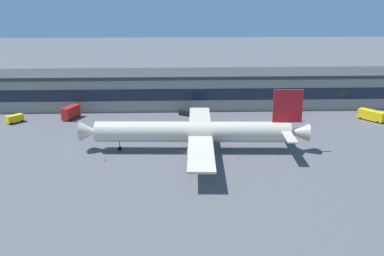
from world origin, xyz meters
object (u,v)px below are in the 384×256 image
Objects in this scene: airliner at (196,132)px; fuel_truck at (372,115)px; traffic_cone_1 at (104,159)px; crew_van at (14,118)px; traffic_cone_0 at (237,158)px; baggage_tug at (295,117)px; catering_truck at (71,112)px; follow_me_car at (185,112)px.

airliner reaches higher than fuel_truck.
airliner is 63.48m from fuel_truck.
airliner is 24.16m from traffic_cone_1.
traffic_cone_1 is at bearing -158.75° from fuel_truck.
fuel_truck reaches higher than crew_van.
traffic_cone_1 is at bearing -44.75° from crew_van.
crew_van is 74.41m from traffic_cone_0.
fuel_truck is at bearing 21.25° from traffic_cone_1.
baggage_tug is 6.72× the size of traffic_cone_0.
baggage_tug reaches higher than traffic_cone_0.
baggage_tug is 0.54× the size of catering_truck.
fuel_truck is 13.71× the size of traffic_cone_0.
fuel_truck is 1.57× the size of crew_van.
airliner reaches higher than catering_truck.
crew_van is at bearing 179.69° from baggage_tug.
follow_me_car is at bearing 106.81° from traffic_cone_0.
airliner reaches higher than follow_me_car.
baggage_tug is at bearing 177.00° from fuel_truck.
follow_me_car is 45.07m from traffic_cone_1.
baggage_tug is at bearing -11.49° from follow_me_car.
catering_truck is 40.86m from traffic_cone_1.
baggage_tug is at bearing -3.49° from catering_truck.
catering_truck reaches higher than baggage_tug.
airliner is at bearing -38.25° from catering_truck.
fuel_truck is 57.51m from traffic_cone_0.
traffic_cone_0 is at bearing -73.19° from follow_me_car.
follow_me_car reaches higher than traffic_cone_0.
catering_truck is 12.81× the size of traffic_cone_1.
fuel_truck is at bearing -3.00° from baggage_tug.
crew_van reaches higher than baggage_tug.
follow_me_car reaches higher than traffic_cone_1.
traffic_cone_1 is (16.74, -37.22, -1.99)m from catering_truck.
baggage_tug is 6.87× the size of traffic_cone_1.
catering_truck reaches higher than follow_me_car.
crew_van is at bearing 153.31° from traffic_cone_0.
crew_van is at bearing -166.77° from catering_truck.
baggage_tug is 24.74m from fuel_truck.
airliner reaches higher than traffic_cone_1.
airliner is at bearing -25.80° from crew_van.
airliner is 12.43× the size of follow_me_car.
traffic_cone_1 is (-22.89, -5.98, -4.94)m from airliner.
traffic_cone_0 is 1.02× the size of traffic_cone_1.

